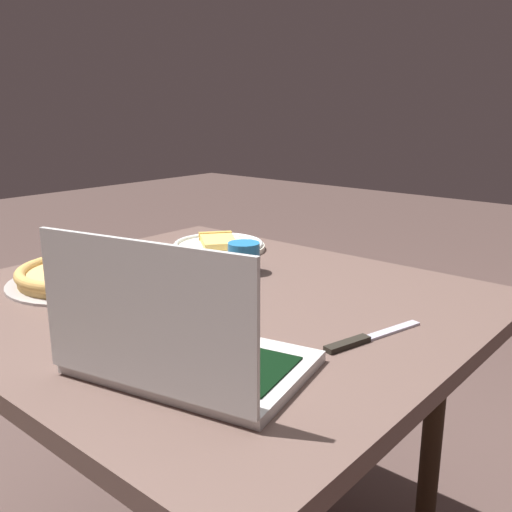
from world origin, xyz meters
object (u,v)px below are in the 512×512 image
object	(u,v)px
table_knife	(365,339)
drink_cup	(244,257)
laptop	(179,348)
pizza_plate	(218,245)
pizza_tray	(82,274)
dining_table	(209,327)

from	to	relation	value
table_knife	drink_cup	world-z (taller)	drink_cup
laptop	pizza_plate	xyz separation A→B (m)	(0.50, -0.59, -0.03)
pizza_tray	table_knife	distance (m)	0.68
dining_table	table_knife	size ratio (longest dim) A/B	4.85
pizza_tray	drink_cup	distance (m)	0.38
laptop	pizza_plate	distance (m)	0.78
pizza_plate	table_knife	distance (m)	0.70
drink_cup	pizza_tray	bearing A→B (deg)	52.88
pizza_tray	table_knife	bearing A→B (deg)	-168.88
dining_table	pizza_plate	size ratio (longest dim) A/B	4.14
dining_table	table_knife	distance (m)	0.38
drink_cup	dining_table	bearing A→B (deg)	107.98
laptop	pizza_plate	size ratio (longest dim) A/B	1.50
dining_table	pizza_plate	bearing A→B (deg)	-48.95
laptop	dining_table	bearing A→B (deg)	-51.09
pizza_tray	dining_table	bearing A→B (deg)	-157.30
laptop	pizza_plate	bearing A→B (deg)	-49.98
dining_table	pizza_tray	size ratio (longest dim) A/B	3.22
drink_cup	laptop	bearing A→B (deg)	121.86
pizza_plate	drink_cup	size ratio (longest dim) A/B	3.37
pizza_plate	table_knife	world-z (taller)	pizza_plate
pizza_tray	drink_cup	bearing A→B (deg)	-127.12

